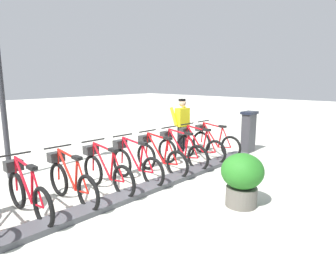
% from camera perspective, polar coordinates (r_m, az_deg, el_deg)
% --- Properties ---
extents(ground_plane, '(60.00, 60.00, 0.00)m').
position_cam_1_polar(ground_plane, '(6.05, -6.59, -11.13)').
color(ground_plane, beige).
extents(dock_rail_base, '(0.44, 8.66, 0.10)m').
position_cam_1_polar(dock_rail_base, '(6.03, -6.60, -10.69)').
color(dock_rail_base, '#47474C').
rests_on(dock_rail_base, ground).
extents(payment_kiosk, '(0.36, 0.52, 1.28)m').
position_cam_1_polar(payment_kiosk, '(9.63, 15.08, 1.00)').
color(payment_kiosk, '#38383D').
rests_on(payment_kiosk, ground).
extents(bike_docked_0, '(1.72, 0.54, 1.02)m').
position_cam_1_polar(bike_docked_0, '(9.04, 8.67, -0.90)').
color(bike_docked_0, black).
rests_on(bike_docked_0, ground).
extents(bike_docked_1, '(1.72, 0.54, 1.02)m').
position_cam_1_polar(bike_docked_1, '(8.41, 5.70, -1.72)').
color(bike_docked_1, black).
rests_on(bike_docked_1, ground).
extents(bike_docked_2, '(1.72, 0.54, 1.02)m').
position_cam_1_polar(bike_docked_2, '(7.81, 2.25, -2.67)').
color(bike_docked_2, black).
rests_on(bike_docked_2, ground).
extents(bike_docked_3, '(1.72, 0.54, 1.02)m').
position_cam_1_polar(bike_docked_3, '(7.24, -1.75, -3.75)').
color(bike_docked_3, black).
rests_on(bike_docked_3, ground).
extents(bike_docked_4, '(1.72, 0.54, 1.02)m').
position_cam_1_polar(bike_docked_4, '(6.72, -6.42, -4.99)').
color(bike_docked_4, black).
rests_on(bike_docked_4, ground).
extents(bike_docked_5, '(1.72, 0.54, 1.02)m').
position_cam_1_polar(bike_docked_5, '(6.25, -11.86, -6.38)').
color(bike_docked_5, black).
rests_on(bike_docked_5, ground).
extents(bike_docked_6, '(1.72, 0.54, 1.02)m').
position_cam_1_polar(bike_docked_6, '(5.85, -18.13, -7.91)').
color(bike_docked_6, black).
rests_on(bike_docked_6, ground).
extents(bike_docked_7, '(1.72, 0.54, 1.02)m').
position_cam_1_polar(bike_docked_7, '(5.54, -25.28, -9.52)').
color(bike_docked_7, black).
rests_on(bike_docked_7, ground).
extents(worker_near_rack, '(0.53, 0.67, 1.66)m').
position_cam_1_polar(worker_near_rack, '(9.29, 2.70, 2.53)').
color(worker_near_rack, white).
rests_on(worker_near_rack, ground).
extents(planter_bush, '(0.76, 0.76, 0.97)m').
position_cam_1_polar(planter_bush, '(5.54, 13.94, -7.51)').
color(planter_bush, '#59544C').
rests_on(planter_bush, ground).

